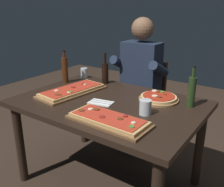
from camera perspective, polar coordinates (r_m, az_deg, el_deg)
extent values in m
plane|color=#38281E|center=(2.34, -0.74, -18.89)|extent=(6.40, 6.40, 0.00)
cube|color=black|center=(1.98, -0.83, -2.31)|extent=(1.40, 0.96, 0.04)
cylinder|color=black|center=(2.30, -19.82, -10.52)|extent=(0.07, 0.07, 0.70)
cylinder|color=black|center=(2.77, -6.41, -4.16)|extent=(0.07, 0.07, 0.70)
cylinder|color=black|center=(2.24, 18.86, -11.28)|extent=(0.07, 0.07, 0.70)
cube|color=brown|center=(1.63, -0.81, -6.22)|extent=(0.55, 0.25, 0.02)
cube|color=tan|center=(1.62, -0.81, -5.65)|extent=(0.51, 0.22, 0.02)
cube|color=red|center=(1.62, -0.81, -5.23)|extent=(0.47, 0.19, 0.01)
cylinder|color=brown|center=(1.58, 1.85, -5.61)|extent=(0.04, 0.04, 0.00)
cylinder|color=#4C7F2D|center=(1.49, 4.38, -7.38)|extent=(0.03, 0.03, 0.00)
cylinder|color=beige|center=(1.53, 4.77, -6.54)|extent=(0.03, 0.03, 0.01)
cylinder|color=brown|center=(1.71, -3.43, -3.53)|extent=(0.04, 0.04, 0.01)
cylinder|color=brown|center=(1.71, -6.80, -3.73)|extent=(0.04, 0.04, 0.00)
cylinder|color=beige|center=(1.72, -4.86, -3.47)|extent=(0.03, 0.03, 0.01)
cylinder|color=maroon|center=(1.61, -2.20, -5.18)|extent=(0.04, 0.04, 0.00)
cylinder|color=maroon|center=(1.61, 2.95, -5.01)|extent=(0.03, 0.03, 0.01)
cube|color=brown|center=(2.18, -8.83, 0.34)|extent=(0.33, 0.61, 0.02)
cube|color=tan|center=(2.17, -8.85, 0.79)|extent=(0.29, 0.57, 0.02)
cube|color=red|center=(2.17, -8.87, 1.11)|extent=(0.26, 0.52, 0.01)
cylinder|color=beige|center=(2.07, -9.48, 0.33)|extent=(0.04, 0.04, 0.01)
cylinder|color=brown|center=(2.03, -12.13, -0.22)|extent=(0.04, 0.04, 0.00)
cylinder|color=#4C7F2D|center=(2.07, -9.23, 0.39)|extent=(0.04, 0.04, 0.01)
cylinder|color=maroon|center=(2.27, -6.45, 2.15)|extent=(0.04, 0.04, 0.00)
cylinder|color=maroon|center=(2.19, -8.65, 1.41)|extent=(0.04, 0.04, 0.00)
cylinder|color=beige|center=(2.25, -6.05, 2.04)|extent=(0.02, 0.02, 0.01)
cylinder|color=beige|center=(2.13, -12.31, 0.66)|extent=(0.03, 0.03, 0.00)
cylinder|color=brown|center=(2.02, -11.57, -0.25)|extent=(0.03, 0.03, 0.01)
cylinder|color=olive|center=(2.02, 10.31, -1.32)|extent=(0.31, 0.31, 0.02)
cylinder|color=#DBB270|center=(2.01, 10.34, -0.84)|extent=(0.28, 0.28, 0.02)
cylinder|color=#B72D19|center=(2.01, 10.36, -0.50)|extent=(0.24, 0.24, 0.01)
cylinder|color=beige|center=(1.99, 9.47, -0.50)|extent=(0.04, 0.04, 0.00)
cylinder|color=#4C7F2D|center=(2.09, 11.03, 0.43)|extent=(0.04, 0.04, 0.00)
cylinder|color=brown|center=(2.08, 10.18, 0.41)|extent=(0.03, 0.03, 0.01)
cylinder|color=beige|center=(2.10, 9.45, 0.63)|extent=(0.04, 0.04, 0.00)
cylinder|color=brown|center=(2.03, 11.72, -0.15)|extent=(0.03, 0.03, 0.01)
cylinder|color=brown|center=(1.97, 10.54, -0.75)|extent=(0.03, 0.03, 0.01)
cylinder|color=black|center=(2.39, -1.53, 4.48)|extent=(0.06, 0.06, 0.19)
cylinder|color=black|center=(2.36, -1.56, 7.76)|extent=(0.02, 0.02, 0.09)
cylinder|color=black|center=(2.35, -1.58, 8.97)|extent=(0.03, 0.03, 0.01)
cylinder|color=#233819|center=(1.93, 17.29, 0.29)|extent=(0.06, 0.06, 0.22)
cylinder|color=#233819|center=(1.88, 17.73, 4.51)|extent=(0.02, 0.02, 0.07)
cylinder|color=black|center=(1.87, 17.87, 5.78)|extent=(0.02, 0.02, 0.01)
cylinder|color=#47230F|center=(2.45, -10.43, 5.13)|extent=(0.06, 0.06, 0.24)
cylinder|color=#47230F|center=(2.42, -10.65, 8.52)|extent=(0.03, 0.03, 0.06)
cylinder|color=black|center=(2.42, -10.70, 9.32)|extent=(0.03, 0.03, 0.01)
cylinder|color=silver|center=(2.60, -6.22, 4.56)|extent=(0.07, 0.07, 0.10)
cylinder|color=silver|center=(2.61, -6.20, 4.02)|extent=(0.06, 0.06, 0.05)
cylinder|color=silver|center=(1.74, 7.44, -3.04)|extent=(0.08, 0.08, 0.10)
cylinder|color=#5B3814|center=(1.75, 7.41, -3.82)|extent=(0.07, 0.07, 0.05)
cube|color=white|center=(1.94, -2.52, -2.05)|extent=(0.20, 0.14, 0.01)
cube|color=silver|center=(1.92, -2.77, -2.08)|extent=(0.17, 0.04, 0.00)
cube|color=silver|center=(1.95, -2.28, -1.73)|extent=(0.17, 0.04, 0.00)
cube|color=#3D2B1E|center=(2.77, 6.20, -2.32)|extent=(0.44, 0.44, 0.04)
cube|color=#3D2B1E|center=(2.87, 8.31, 3.18)|extent=(0.40, 0.04, 0.42)
cylinder|color=#3D2B1E|center=(2.81, 0.71, -6.96)|extent=(0.04, 0.04, 0.41)
cylinder|color=#3D2B1E|center=(2.64, 7.64, -9.01)|extent=(0.04, 0.04, 0.41)
cylinder|color=#3D2B1E|center=(3.10, 4.68, -4.37)|extent=(0.04, 0.04, 0.41)
cylinder|color=#3D2B1E|center=(2.94, 11.10, -6.02)|extent=(0.04, 0.04, 0.41)
cylinder|color=#23232D|center=(2.76, 2.39, -6.98)|extent=(0.11, 0.11, 0.45)
cylinder|color=#23232D|center=(2.67, 6.04, -8.05)|extent=(0.11, 0.11, 0.45)
cube|color=#23232D|center=(2.66, 5.22, -1.38)|extent=(0.34, 0.40, 0.12)
cube|color=#1E283D|center=(2.65, 6.51, 5.73)|extent=(0.38, 0.22, 0.52)
sphere|color=brown|center=(2.59, 6.85, 14.15)|extent=(0.22, 0.22, 0.22)
cylinder|color=#1E283D|center=(2.71, 1.92, 6.73)|extent=(0.09, 0.31, 0.21)
cylinder|color=#1E283D|center=(2.51, 10.41, 5.35)|extent=(0.09, 0.31, 0.21)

